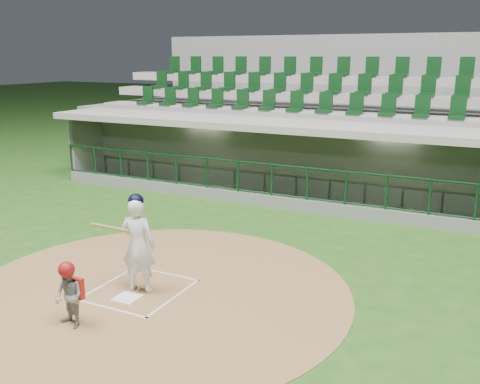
# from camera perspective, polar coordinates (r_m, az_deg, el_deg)

# --- Properties ---
(ground) EXTENTS (120.00, 120.00, 0.00)m
(ground) POSITION_cam_1_polar(r_m,az_deg,el_deg) (10.50, -9.59, -9.70)
(ground) COLOR #214C15
(ground) RESTS_ON ground
(dirt_circle) EXTENTS (7.20, 7.20, 0.01)m
(dirt_circle) POSITION_cam_1_polar(r_m,az_deg,el_deg) (10.19, -8.86, -10.41)
(dirt_circle) COLOR brown
(dirt_circle) RESTS_ON ground
(home_plate) EXTENTS (0.43, 0.43, 0.02)m
(home_plate) POSITION_cam_1_polar(r_m,az_deg,el_deg) (9.99, -11.97, -10.99)
(home_plate) COLOR white
(home_plate) RESTS_ON dirt_circle
(batter_box_chalk) EXTENTS (1.55, 1.80, 0.01)m
(batter_box_chalk) POSITION_cam_1_polar(r_m,az_deg,el_deg) (10.28, -10.58, -10.20)
(batter_box_chalk) COLOR white
(batter_box_chalk) RESTS_ON ground
(dugout_structure) EXTENTS (16.40, 3.70, 3.00)m
(dugout_structure) POSITION_cam_1_polar(r_m,az_deg,el_deg) (16.83, 6.35, 3.05)
(dugout_structure) COLOR slate
(dugout_structure) RESTS_ON ground
(seating_deck) EXTENTS (17.00, 6.72, 5.15)m
(seating_deck) POSITION_cam_1_polar(r_m,az_deg,el_deg) (19.68, 9.09, 5.98)
(seating_deck) COLOR slate
(seating_deck) RESTS_ON ground
(batter) EXTENTS (0.90, 0.91, 1.86)m
(batter) POSITION_cam_1_polar(r_m,az_deg,el_deg) (9.91, -10.85, -5.40)
(batter) COLOR white
(batter) RESTS_ON dirt_circle
(catcher) EXTENTS (0.58, 0.50, 1.11)m
(catcher) POSITION_cam_1_polar(r_m,az_deg,el_deg) (9.07, -17.78, -10.34)
(catcher) COLOR gray
(catcher) RESTS_ON dirt_circle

